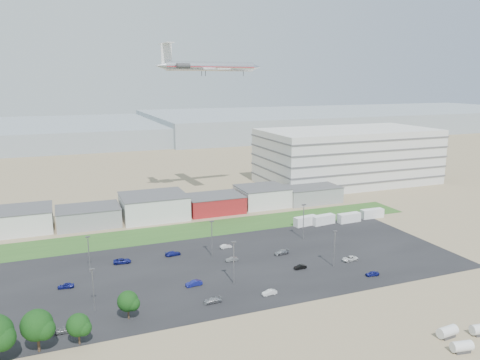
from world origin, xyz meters
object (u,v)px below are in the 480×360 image
airliner (211,66)px  parked_car_7 (232,259)px  storage_tank_nw (447,331)px  parked_car_12 (281,252)px  parked_car_9 (122,261)px  box_trailer_a (306,221)px  parked_car_2 (372,274)px  parked_car_6 (173,253)px  parked_car_10 (65,330)px  parked_car_13 (269,292)px  parked_car_5 (66,286)px  parked_car_1 (300,267)px  parked_car_3 (213,300)px  parked_car_4 (194,283)px  parked_car_11 (226,246)px  parked_car_0 (350,259)px

airliner → parked_car_7: size_ratio=13.00×
storage_tank_nw → parked_car_12: bearing=101.2°
airliner → parked_car_9: (-43.83, -56.87, -51.72)m
parked_car_12 → airliner: bearing=172.9°
box_trailer_a → parked_car_9: (-61.19, -11.00, -0.90)m
parked_car_7 → parked_car_9: (-27.37, 9.30, 0.08)m
parked_car_2 → parked_car_9: size_ratio=0.74×
box_trailer_a → airliner: (-17.37, 45.87, 50.82)m
airliner → parked_car_6: 82.22m
parked_car_10 → parked_car_7: bearing=-63.1°
parked_car_2 → parked_car_9: bearing=-111.1°
parked_car_9 → parked_car_10: 34.58m
parked_car_7 → parked_car_12: (14.52, -0.40, 0.06)m
parked_car_12 → parked_car_13: 25.33m
parked_car_7 → storage_tank_nw: bearing=26.1°
airliner → parked_car_12: (-1.94, -66.58, -51.73)m
parked_car_5 → parked_car_10: bearing=5.7°
airliner → parked_car_9: size_ratio=9.59×
parked_car_1 → parked_car_13: size_ratio=0.95×
storage_tank_nw → parked_car_7: size_ratio=1.17×
parked_car_3 → parked_car_7: size_ratio=1.19×
parked_car_2 → parked_car_4: parked_car_4 is taller
storage_tank_nw → parked_car_5: bearing=143.5°
parked_car_10 → parked_car_1: bearing=-79.9°
parked_car_10 → parked_car_11: (44.21, 31.79, -0.01)m
parked_car_2 → parked_car_12: parked_car_12 is taller
parked_car_7 → parked_car_13: parked_car_13 is taller
storage_tank_nw → box_trailer_a: (9.42, 70.40, 0.35)m
box_trailer_a → parked_car_2: box_trailer_a is taller
airliner → parked_car_7: bearing=-108.2°
parked_car_12 → parked_car_2: bearing=28.7°
parked_car_2 → parked_car_3: size_ratio=0.84×
parked_car_3 → parked_car_5: parked_car_5 is taller
airliner → parked_car_13: size_ratio=12.66×
parked_car_5 → parked_car_12: size_ratio=0.85×
storage_tank_nw → parked_car_10: (-66.68, 28.20, -0.63)m
parked_car_7 → parked_car_5: bearing=-88.2°
parked_car_0 → parked_car_11: (-27.53, 21.22, -0.06)m
parked_car_6 → parked_car_11: 15.54m
parked_car_0 → parked_car_5: (-71.10, 10.14, 0.01)m
parked_car_9 → parked_car_12: bearing=-97.1°
parked_car_3 → parked_car_12: 33.56m
box_trailer_a → parked_car_7: bearing=-156.5°
airliner → parked_car_0: size_ratio=10.02×
parked_car_9 → parked_car_13: 41.96m
parked_car_5 → parked_car_6: same height
box_trailer_a → parked_car_1: box_trailer_a is taller
parked_car_13 → box_trailer_a: bearing=138.5°
parked_car_1 → box_trailer_a: bearing=148.0°
box_trailer_a → parked_car_3: (-46.04, -41.00, -0.95)m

